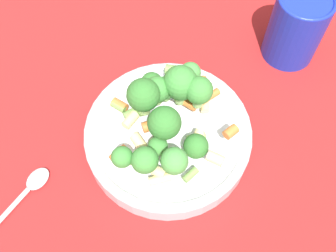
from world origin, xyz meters
TOP-DOWN VIEW (x-y plane):
  - ground_plane at (0.00, 0.00)m, footprint 3.00×3.00m
  - bowl at (0.00, 0.00)m, footprint 0.23×0.23m
  - pasta_salad at (0.00, 0.01)m, footprint 0.18×0.17m
  - cup at (0.25, 0.08)m, footprint 0.08×0.08m
  - spoon at (-0.21, -0.00)m, footprint 0.14×0.10m

SIDE VIEW (x-z plane):
  - ground_plane at x=0.00m, z-range 0.00..0.00m
  - spoon at x=-0.21m, z-range 0.00..0.01m
  - bowl at x=0.00m, z-range 0.00..0.04m
  - cup at x=0.25m, z-range 0.00..0.12m
  - pasta_salad at x=0.00m, z-range 0.04..0.12m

